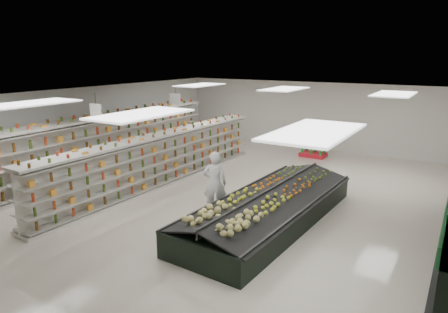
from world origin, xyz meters
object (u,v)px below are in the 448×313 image
Objects in this scene: produce_island at (270,207)px; soda_endcap at (314,141)px; gondola_center at (161,162)px; shopper_main at (215,183)px; shopper_background at (193,141)px; gondola_left at (94,149)px.

soda_endcap is (-1.43, 7.63, 0.28)m from produce_island.
soda_endcap is at bearing 65.63° from gondola_center.
shopper_background is (-3.99, 4.48, -0.05)m from shopper_main.
produce_island is at bearing 162.64° from shopper_main.
gondola_left is at bearing -130.99° from soda_endcap.
produce_island is 6.96m from shopper_background.
shopper_main is at bearing -21.14° from gondola_center.
produce_island is at bearing -10.33° from gondola_center.
soda_endcap is at bearing -25.22° from shopper_background.
gondola_left reaches higher than shopper_background.
shopper_main reaches higher than shopper_background.
gondola_left reaches higher than gondola_center.
shopper_background is (-4.14, -3.46, 0.16)m from soda_endcap.
soda_endcap reaches higher than produce_island.
gondola_left reaches higher than shopper_main.
gondola_left is 4.12m from shopper_background.
gondola_left is at bearing -170.09° from gondola_center.
produce_island is 3.56× the size of shopper_main.
shopper_background is at bearing 60.15° from gondola_left.
produce_island is at bearing -5.14° from gondola_left.
soda_endcap is 0.85× the size of shopper_background.
shopper_main is at bearing -9.18° from gondola_left.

